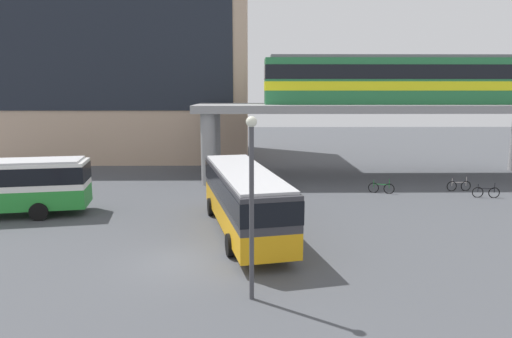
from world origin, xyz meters
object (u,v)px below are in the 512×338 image
(station_building, at_px, (127,66))
(bus_main, at_px, (244,194))
(bicycle_green, at_px, (381,188))
(train, at_px, (400,79))
(bicycle_black, at_px, (486,192))
(bicycle_silver, at_px, (459,186))

(station_building, height_order, bus_main, station_building)
(bus_main, relative_size, bicycle_green, 6.61)
(station_building, bearing_deg, bus_main, -64.97)
(train, bearing_deg, bicycle_black, -63.10)
(train, relative_size, bus_main, 1.93)
(bus_main, relative_size, bicycle_silver, 6.33)
(station_building, bearing_deg, train, -27.22)
(bus_main, xyz_separation_m, bicycle_silver, (15.26, 9.29, -1.63))
(bus_main, bearing_deg, station_building, 115.03)
(bicycle_silver, distance_m, bicycle_black, 2.23)
(bicycle_green, relative_size, bicycle_silver, 0.96)
(train, height_order, bicycle_green, train)
(bicycle_black, bearing_deg, station_building, 144.91)
(train, xyz_separation_m, bicycle_black, (3.75, -7.40, -7.61))
(bicycle_green, xyz_separation_m, bicycle_black, (6.64, -1.41, 0.00))
(station_building, relative_size, bicycle_black, 14.50)
(bus_main, bearing_deg, bicycle_green, 42.35)
(station_building, xyz_separation_m, bicycle_black, (29.05, -20.41, -9.36))
(station_building, distance_m, train, 28.50)
(station_building, relative_size, bicycle_green, 15.11)
(bicycle_black, bearing_deg, bicycle_green, 168.00)
(station_building, height_order, bicycle_silver, station_building)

